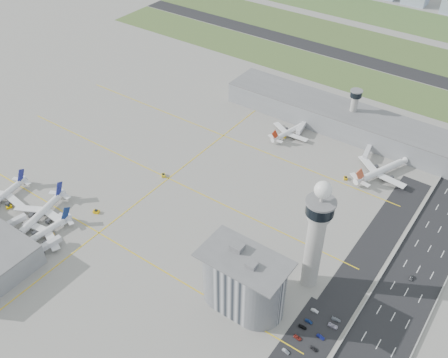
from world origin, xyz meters
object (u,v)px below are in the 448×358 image
Objects in this scene: admin_building at (243,281)px; tug_5 at (346,178)px; car_lot_3 at (303,327)px; car_lot_9 at (321,337)px; jet_bridge_far_0 at (304,125)px; tug_3 at (163,175)px; airplane_near_a at (0,194)px; tug_1 at (52,235)px; car_lot_4 at (309,321)px; car_hw_1 at (411,278)px; airplane_far_b at (383,167)px; jet_bridge_near_1 at (3,229)px; airplane_near_c at (40,231)px; tug_0 at (9,207)px; airplane_near_b at (39,211)px; car_lot_10 at (333,326)px; car_lot_11 at (336,319)px; car_lot_2 at (298,338)px; tug_4 at (284,136)px; control_tower at (316,232)px; tug_2 at (96,211)px; jet_bridge_near_2 at (38,253)px; car_lot_5 at (315,311)px; secondary_tower at (354,107)px; car_lot_1 at (286,351)px; airplane_far_a at (291,128)px; jet_bridge_far_1 at (369,148)px; car_lot_8 at (314,349)px.

tug_5 is at bearing 89.92° from admin_building.
car_lot_3 is 9.17m from car_lot_9.
tug_3 is at bearing -34.26° from jet_bridge_far_0.
airplane_near_a is 11.89× the size of tug_1.
car_lot_4 reaches higher than car_hw_1.
airplane_far_b reaches higher than car_hw_1.
jet_bridge_near_1 is at bearing 99.73° from car_lot_3.
jet_bridge_near_1 is 1.00× the size of jet_bridge_far_0.
airplane_near_c is 36.97m from tug_0.
airplane_near_b is at bearing 159.48° from airplane_far_b.
airplane_near_c is 22.91m from jet_bridge_near_1.
airplane_near_a is 8.65× the size of car_lot_10.
car_lot_11 is at bearing 21.60° from admin_building.
tug_3 is at bearing 71.17° from car_lot_2.
tug_4 is at bearing -149.24° from tug_1.
airplane_near_a is 9.42m from tug_0.
car_lot_3 is (189.83, 26.90, -5.10)m from airplane_near_a.
tug_5 reaches higher than car_lot_2.
airplane_near_c reaches higher than car_lot_3.
admin_building reaches higher than jet_bridge_near_1.
control_tower reaches higher than car_lot_10.
airplane_near_a is 10.19× the size of car_lot_3.
jet_bridge_near_1 is 3.94× the size of tug_2.
jet_bridge_near_2 is at bearing -153.27° from car_hw_1.
car_lot_2 is 10.69m from car_lot_4.
car_lot_5 is (166.27, 54.13, -2.23)m from jet_bridge_near_1.
airplane_far_b is (175.75, 157.38, 0.73)m from airplane_near_a.
control_tower is at bearing 83.61° from tug_2.
airplane_near_a is 97.90m from tug_3.
tug_4 is at bearing 33.95° from car_lot_4.
tug_0 is (-45.82, 14.72, -1.91)m from jet_bridge_near_2.
airplane_far_b is at bearing 1.43° from car_lot_3.
admin_building reaches higher than tug_3.
admin_building reaches higher than car_lot_3.
tug_2 is (45.34, 27.11, 0.09)m from tug_0.
airplane_near_a is 2.90× the size of jet_bridge_near_1.
jet_bridge_near_2 is (-83.00, -211.00, -15.95)m from secondary_tower.
airplane_far_a is at bearing 34.84° from car_lot_1.
jet_bridge_far_1 is at bearing 11.79° from car_lot_4.
airplane_near_c is at bearing -169.28° from tug_0.
car_hw_1 is at bearing -125.32° from airplane_far_b.
control_tower is 44.65m from car_lot_3.
secondary_tower is at bearing -104.87° from tug_0.
car_lot_10 is at bearing -19.04° from car_lot_1.
car_lot_8 is at bearing -91.05° from car_lot_2.
car_hw_1 is at bearing 123.73° from airplane_near_c.
airplane_near_b is 12.01× the size of car_lot_1.
tug_4 is at bearing 36.54° from car_lot_2.
airplane_near_b reaches higher than car_lot_3.
jet_bridge_near_2 is 188.19m from tug_5.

